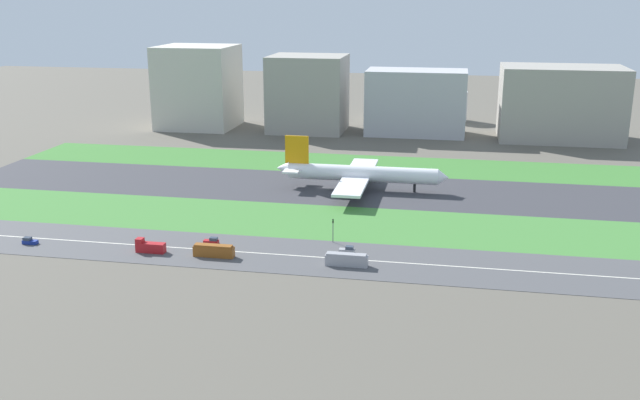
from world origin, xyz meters
name	(u,v)px	position (x,y,z in m)	size (l,w,h in m)	color
ground_plane	(322,188)	(0.00, 0.00, 0.00)	(800.00, 800.00, 0.00)	#5B564C
runway	(322,188)	(0.00, 0.00, 0.05)	(280.00, 46.00, 0.10)	#38383D
grass_median_north	(339,163)	(0.00, 41.00, 0.05)	(280.00, 36.00, 0.10)	#3D7A33
grass_median_south	(299,220)	(0.00, -41.00, 0.05)	(280.00, 36.00, 0.10)	#427F38
highway	(275,254)	(0.00, -73.00, 0.05)	(280.00, 28.00, 0.10)	#4C4C4F
highway_centerline	(275,254)	(0.00, -73.00, 0.11)	(266.00, 0.50, 0.01)	silver
airliner	(358,174)	(13.68, 0.00, 6.23)	(65.00, 56.00, 19.70)	white
truck_0	(150,247)	(-35.53, -78.00, 1.67)	(8.40, 2.50, 4.00)	#B2191E
car_1	(212,241)	(-20.46, -68.00, 0.92)	(4.40, 1.80, 2.00)	#B2191E
bus_0	(214,251)	(-16.39, -78.00, 1.82)	(11.60, 2.50, 3.50)	brown
car_3	(29,241)	(-73.44, -78.00, 0.92)	(4.40, 1.80, 2.00)	navy
car_0	(347,250)	(20.07, -68.00, 0.92)	(4.40, 1.80, 2.00)	#99999E
bus_1	(347,260)	(21.33, -78.00, 1.82)	(11.60, 2.50, 3.50)	#99999E
traffic_light	(333,229)	(14.49, -60.01, 4.29)	(0.36, 0.50, 7.20)	#4C4C51
terminal_building	(198,87)	(-90.00, 114.00, 21.99)	(39.84, 37.50, 43.97)	beige
hangar_building	(308,93)	(-28.78, 114.00, 19.89)	(39.45, 34.09, 39.77)	#9E998E
office_tower	(416,102)	(28.28, 114.00, 16.68)	(50.95, 26.01, 33.35)	#B2B2B7
cargo_warehouse	(561,103)	(100.00, 114.00, 18.23)	(59.20, 36.65, 36.45)	#9E998E
fuel_tank_west	(396,107)	(14.59, 159.00, 7.33)	(22.81, 22.81, 14.65)	silver
fuel_tank_centre	(452,106)	(46.39, 159.00, 8.47)	(17.61, 17.61, 16.94)	silver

